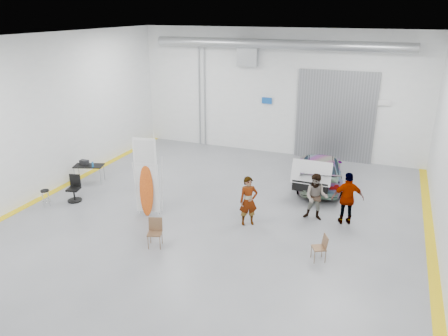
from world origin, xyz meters
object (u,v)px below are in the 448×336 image
(sedan_car, at_px, (320,170))
(person_a, at_px, (248,201))
(person_c, at_px, (348,198))
(folding_chair_near, at_px, (155,238))
(shop_stool, at_px, (46,198))
(office_chair, at_px, (75,190))
(folding_chair_far, at_px, (318,253))
(person_b, at_px, (316,197))
(work_table, at_px, (87,165))
(surfboard_display, at_px, (145,183))

(sedan_car, distance_m, person_a, 4.71)
(person_c, relative_size, folding_chair_near, 2.07)
(shop_stool, bearing_deg, person_a, 10.53)
(office_chair, bearing_deg, person_c, -2.76)
(folding_chair_far, bearing_deg, person_a, -145.31)
(person_b, bearing_deg, work_table, 178.31)
(folding_chair_near, relative_size, folding_chair_far, 1.12)
(person_c, distance_m, work_table, 10.42)
(person_a, height_order, office_chair, person_a)
(sedan_car, height_order, shop_stool, sedan_car)
(person_c, bearing_deg, work_table, -17.53)
(folding_chair_near, relative_size, work_table, 0.67)
(person_c, relative_size, shop_stool, 2.88)
(folding_chair_far, height_order, work_table, work_table)
(person_a, relative_size, person_c, 0.93)
(surfboard_display, height_order, folding_chair_far, surfboard_display)
(person_c, distance_m, surfboard_display, 6.84)
(folding_chair_far, bearing_deg, folding_chair_near, -104.78)
(person_c, xyz_separation_m, work_table, (-10.42, -0.09, -0.17))
(person_c, bearing_deg, office_chair, -7.35)
(shop_stool, bearing_deg, person_c, 14.17)
(person_b, bearing_deg, person_c, 2.38)
(sedan_car, relative_size, folding_chair_near, 4.92)
(person_a, relative_size, folding_chair_far, 2.16)
(person_c, distance_m, folding_chair_near, 6.40)
(person_a, xyz_separation_m, person_b, (2.02, 1.18, -0.02))
(person_c, xyz_separation_m, surfboard_display, (-6.58, -1.87, 0.29))
(office_chair, bearing_deg, surfboard_display, -14.30)
(person_b, bearing_deg, folding_chair_far, -79.28)
(person_b, xyz_separation_m, surfboard_display, (-5.56, -1.80, 0.38))
(folding_chair_near, xyz_separation_m, shop_stool, (-5.16, 1.06, 0.04))
(surfboard_display, relative_size, work_table, 2.28)
(person_c, relative_size, work_table, 1.40)
(surfboard_display, bearing_deg, person_b, 6.49)
(person_c, bearing_deg, folding_chair_near, 17.25)
(folding_chair_near, bearing_deg, work_table, 126.19)
(person_a, bearing_deg, person_c, -9.84)
(person_c, distance_m, folding_chair_far, 2.77)
(person_c, bearing_deg, surfboard_display, -2.13)
(person_b, distance_m, shop_stool, 9.69)
(person_c, height_order, surfboard_display, surfboard_display)
(sedan_car, relative_size, person_c, 2.38)
(sedan_car, xyz_separation_m, work_table, (-8.98, -3.26, 0.11))
(surfboard_display, relative_size, folding_chair_near, 3.38)
(folding_chair_near, relative_size, office_chair, 0.89)
(sedan_car, relative_size, office_chair, 4.37)
(person_a, bearing_deg, shop_stool, 158.27)
(person_a, bearing_deg, folding_chair_far, -60.54)
(person_a, bearing_deg, office_chair, 152.65)
(person_a, distance_m, person_b, 2.34)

